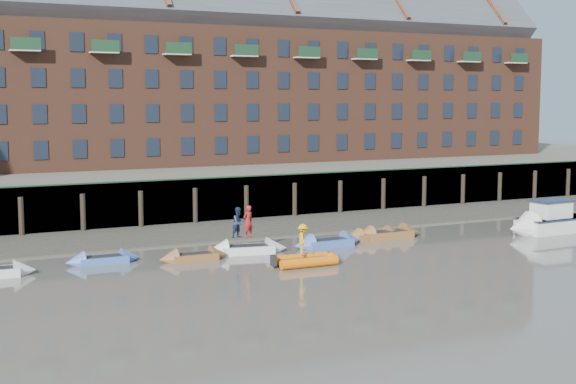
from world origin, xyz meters
TOP-DOWN VIEW (x-y plane):
  - ground at (0.00, 0.00)m, footprint 220.00×220.00m
  - foreshore at (0.00, 18.00)m, footprint 110.00×8.00m
  - mud_band at (0.00, 14.60)m, footprint 110.00×1.60m
  - river_wall at (-0.00, 22.38)m, footprint 110.00×1.23m
  - bank_terrace at (0.00, 36.00)m, footprint 110.00×28.00m
  - apartment_terrace at (-0.00, 36.99)m, footprint 80.60×15.56m
  - rowboat_1 at (-11.24, 10.70)m, footprint 4.08×1.18m
  - rowboat_2 at (-6.50, 9.30)m, footprint 4.01×1.20m
  - rowboat_3 at (-3.02, 9.87)m, footprint 4.91×2.25m
  - rowboat_4 at (2.25, 9.70)m, footprint 4.73×1.59m
  - rowboat_5 at (6.09, 10.62)m, footprint 4.48×1.57m
  - rowboat_6 at (7.10, 10.52)m, footprint 4.95×1.45m
  - rib_tender at (-1.42, 5.42)m, footprint 3.63×1.75m
  - motor_launch at (17.65, 7.72)m, footprint 6.95×2.53m
  - person_rower_a at (-2.94, 9.93)m, footprint 0.80×0.66m
  - person_rower_b at (-3.49, 10.04)m, footprint 1.05×0.93m
  - person_rib_crew at (-1.63, 5.50)m, footprint 0.91×1.22m

SIDE VIEW (x-z plane):
  - ground at x=0.00m, z-range 0.00..0.00m
  - foreshore at x=0.00m, z-range -0.25..0.25m
  - mud_band at x=0.00m, z-range -0.05..0.05m
  - rowboat_2 at x=-6.50m, z-range -0.37..0.79m
  - rowboat_1 at x=-11.24m, z-range -0.38..0.80m
  - rowboat_5 at x=6.09m, z-range -0.41..0.87m
  - rowboat_4 at x=2.25m, z-range -0.44..0.92m
  - rowboat_3 at x=-3.02m, z-range -0.44..0.93m
  - rowboat_6 at x=7.10m, z-range -0.46..0.97m
  - rib_tender at x=-1.42m, z-range -0.04..0.59m
  - motor_launch at x=17.65m, z-range -0.69..2.14m
  - person_rib_crew at x=-1.63m, z-range 0.59..2.26m
  - river_wall at x=0.00m, z-range -0.06..3.24m
  - bank_terrace at x=0.00m, z-range 0.00..3.20m
  - person_rower_b at x=-3.49m, z-range 0.92..2.73m
  - person_rower_a at x=-2.94m, z-range 0.92..2.81m
  - apartment_terrace at x=0.00m, z-range 2.34..23.31m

